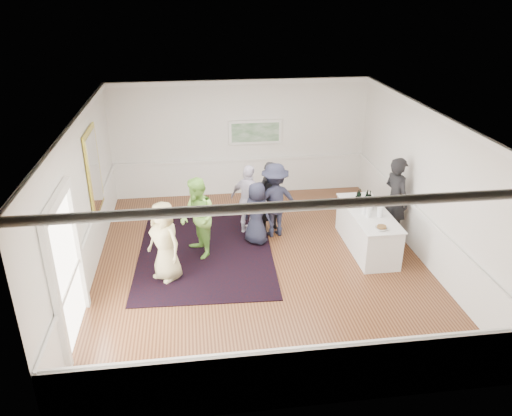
{
  "coord_description": "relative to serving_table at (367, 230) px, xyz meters",
  "views": [
    {
      "loc": [
        -1.33,
        -9.16,
        5.52
      ],
      "look_at": [
        -0.08,
        0.2,
        1.22
      ],
      "focal_mm": 35.0,
      "sensor_mm": 36.0,
      "label": 1
    }
  ],
  "objects": [
    {
      "name": "wall_back",
      "position": [
        -2.45,
        3.63,
        1.14
      ],
      "size": [
        7.0,
        0.02,
        3.2
      ],
      "primitive_type": "cube",
      "color": "white",
      "rests_on": "floor"
    },
    {
      "name": "guest_navy",
      "position": [
        -2.41,
        0.61,
        0.28
      ],
      "size": [
        0.85,
        0.83,
        1.47
      ],
      "primitive_type": "imported",
      "rotation": [
        0.0,
        0.0,
        2.42
      ],
      "color": "#1D1F31",
      "rests_on": "floor"
    },
    {
      "name": "juice_pitchers",
      "position": [
        -0.04,
        -0.19,
        0.57
      ],
      "size": [
        0.39,
        0.3,
        0.24
      ],
      "color": "#88B641",
      "rests_on": "serving_table"
    },
    {
      "name": "guest_lilac",
      "position": [
        -2.53,
        1.1,
        0.4
      ],
      "size": [
        1.04,
        0.96,
        1.71
      ],
      "primitive_type": "imported",
      "rotation": [
        0.0,
        0.0,
        2.44
      ],
      "color": "silver",
      "rests_on": "floor"
    },
    {
      "name": "floor",
      "position": [
        -2.45,
        -0.37,
        -0.46
      ],
      "size": [
        8.0,
        8.0,
        0.0
      ],
      "primitive_type": "plane",
      "color": "brown",
      "rests_on": "ground"
    },
    {
      "name": "landscape_painting",
      "position": [
        -2.05,
        3.58,
        1.32
      ],
      "size": [
        1.44,
        0.06,
        0.66
      ],
      "color": "white",
      "rests_on": "wall_back"
    },
    {
      "name": "wainscoting",
      "position": [
        -2.45,
        -0.37,
        0.04
      ],
      "size": [
        7.0,
        8.0,
        1.0
      ],
      "primitive_type": null,
      "color": "white",
      "rests_on": "floor"
    },
    {
      "name": "wine_bottles",
      "position": [
        -0.01,
        0.49,
        0.6
      ],
      "size": [
        0.4,
        0.27,
        0.31
      ],
      "color": "black",
      "rests_on": "serving_table"
    },
    {
      "name": "wall_right",
      "position": [
        1.05,
        -0.37,
        1.14
      ],
      "size": [
        0.02,
        8.0,
        3.2
      ],
      "primitive_type": "cube",
      "color": "white",
      "rests_on": "floor"
    },
    {
      "name": "guest_tan",
      "position": [
        -4.43,
        -0.66,
        0.38
      ],
      "size": [
        0.95,
        0.96,
        1.67
      ],
      "primitive_type": "imported",
      "rotation": [
        0.0,
        0.0,
        -0.81
      ],
      "color": "tan",
      "rests_on": "floor"
    },
    {
      "name": "guest_green",
      "position": [
        -3.75,
        0.18,
        0.44
      ],
      "size": [
        0.93,
        1.05,
        1.79
      ],
      "primitive_type": "imported",
      "rotation": [
        0.0,
        0.0,
        -1.23
      ],
      "color": "#89D153",
      "rests_on": "floor"
    },
    {
      "name": "bartender",
      "position": [
        0.75,
        0.36,
        0.55
      ],
      "size": [
        0.67,
        0.84,
        2.0
      ],
      "primitive_type": "imported",
      "rotation": [
        0.0,
        0.0,
        1.87
      ],
      "color": "black",
      "rests_on": "floor"
    },
    {
      "name": "wall_front",
      "position": [
        -2.45,
        -4.37,
        1.14
      ],
      "size": [
        7.0,
        0.02,
        3.2
      ],
      "primitive_type": "cube",
      "color": "white",
      "rests_on": "floor"
    },
    {
      "name": "serving_table",
      "position": [
        0.0,
        0.0,
        0.0
      ],
      "size": [
        0.85,
        2.23,
        0.9
      ],
      "color": "white",
      "rests_on": "floor"
    },
    {
      "name": "ceiling",
      "position": [
        -2.45,
        -0.37,
        2.74
      ],
      "size": [
        7.0,
        8.0,
        0.02
      ],
      "primitive_type": "cube",
      "color": "white",
      "rests_on": "wall_back"
    },
    {
      "name": "guest_dark_b",
      "position": [
        -2.04,
        1.21,
        0.42
      ],
      "size": [
        0.76,
        0.67,
        1.74
      ],
      "primitive_type": "imported",
      "rotation": [
        0.0,
        0.0,
        3.65
      ],
      "color": "black",
      "rests_on": "floor"
    },
    {
      "name": "nut_bowl",
      "position": [
        -0.04,
        -0.85,
        0.49
      ],
      "size": [
        0.26,
        0.26,
        0.08
      ],
      "color": "white",
      "rests_on": "serving_table"
    },
    {
      "name": "doorway",
      "position": [
        -5.9,
        -2.27,
        0.96
      ],
      "size": [
        0.1,
        1.78,
        2.56
      ],
      "color": "white",
      "rests_on": "wall_left"
    },
    {
      "name": "guest_dark_a",
      "position": [
        -1.95,
        0.94,
        0.43
      ],
      "size": [
        1.26,
        0.87,
        1.78
      ],
      "primitive_type": "imported",
      "rotation": [
        0.0,
        0.0,
        3.34
      ],
      "color": "#1D1F31",
      "rests_on": "floor"
    },
    {
      "name": "ice_bucket",
      "position": [
        0.04,
        0.16,
        0.56
      ],
      "size": [
        0.26,
        0.26,
        0.25
      ],
      "primitive_type": "cylinder",
      "color": "silver",
      "rests_on": "serving_table"
    },
    {
      "name": "mirror",
      "position": [
        -5.91,
        0.93,
        1.34
      ],
      "size": [
        0.05,
        1.25,
        1.85
      ],
      "color": "gold",
      "rests_on": "wall_left"
    },
    {
      "name": "wall_left",
      "position": [
        -5.95,
        -0.37,
        1.14
      ],
      "size": [
        0.02,
        8.0,
        3.2
      ],
      "primitive_type": "cube",
      "color": "white",
      "rests_on": "floor"
    },
    {
      "name": "area_rug",
      "position": [
        -3.62,
        0.2,
        -0.45
      ],
      "size": [
        3.11,
        3.99,
        0.02
      ],
      "primitive_type": "cube",
      "rotation": [
        0.0,
        0.0,
        -0.04
      ],
      "color": "black",
      "rests_on": "floor"
    }
  ]
}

